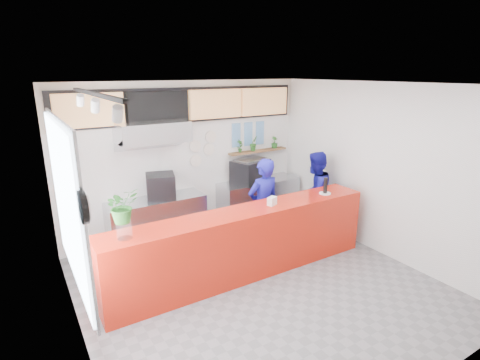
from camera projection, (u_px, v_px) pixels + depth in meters
name	position (u px, v px, depth m)	size (l,w,h in m)	color
floor	(258.00, 285.00, 5.74)	(5.00, 5.00, 0.00)	slate
ceiling	(261.00, 84.00, 4.90)	(5.00, 5.00, 0.00)	silver
wall_back	(188.00, 159.00, 7.37)	(5.00, 5.00, 0.00)	white
wall_left	(70.00, 231.00, 4.07)	(5.00, 5.00, 0.00)	white
wall_right	(377.00, 169.00, 6.58)	(5.00, 5.00, 0.00)	white
service_counter	(245.00, 243.00, 5.92)	(4.50, 0.60, 1.10)	#B81E0D
cream_band	(186.00, 102.00, 7.05)	(5.00, 0.02, 0.80)	beige
prep_bench	(157.00, 222.00, 7.01)	(1.80, 0.60, 0.90)	#B2B5BA
panini_oven	(161.00, 186.00, 6.88)	(0.51, 0.51, 0.46)	black
extraction_hood	(152.00, 132.00, 6.50)	(1.20, 0.70, 0.35)	#B2B5BA
hood_lip	(153.00, 143.00, 6.55)	(1.20, 0.70, 0.08)	#B2B5BA
right_bench	(259.00, 200.00, 8.17)	(1.80, 0.60, 0.90)	#B2B5BA
espresso_machine	(250.00, 171.00, 7.86)	(0.75, 0.53, 0.48)	black
espresso_tray	(250.00, 160.00, 7.80)	(0.63, 0.44, 0.06)	#ADAFB4
herb_shelf	(258.00, 151.00, 8.09)	(1.40, 0.18, 0.04)	brown
menu_board_far_left	(90.00, 110.00, 6.09)	(1.10, 0.10, 0.55)	tan
menu_board_mid_left	(158.00, 107.00, 6.68)	(1.10, 0.10, 0.55)	black
menu_board_mid_right	(215.00, 104.00, 7.26)	(1.10, 0.10, 0.55)	tan
menu_board_far_right	(264.00, 101.00, 7.84)	(1.10, 0.10, 0.55)	tan
soffit	(187.00, 105.00, 7.04)	(4.80, 0.04, 0.65)	black
window_pane	(67.00, 205.00, 4.27)	(0.04, 2.20, 1.90)	silver
window_frame	(69.00, 204.00, 4.28)	(0.03, 2.30, 2.00)	#B2B5BA
wall_clock_rim	(83.00, 207.00, 3.20)	(0.30, 0.30, 0.05)	black
wall_clock_face	(87.00, 206.00, 3.21)	(0.26, 0.26, 0.02)	white
track_rail	(94.00, 94.00, 3.86)	(0.05, 2.40, 0.04)	black
dec_plate_a	(195.00, 146.00, 7.35)	(0.24, 0.24, 0.03)	silver
dec_plate_b	(209.00, 149.00, 7.53)	(0.24, 0.24, 0.03)	silver
dec_plate_c	(196.00, 161.00, 7.43)	(0.24, 0.24, 0.03)	silver
dec_plate_d	(211.00, 137.00, 7.48)	(0.24, 0.24, 0.03)	silver
photo_frame_a	(236.00, 129.00, 7.76)	(0.20, 0.02, 0.25)	#598CBF
photo_frame_b	(248.00, 128.00, 7.91)	(0.20, 0.02, 0.25)	#598CBF
photo_frame_c	(260.00, 127.00, 8.06)	(0.20, 0.02, 0.25)	#598CBF
photo_frame_d	(236.00, 141.00, 7.83)	(0.20, 0.02, 0.25)	#598CBF
photo_frame_e	(248.00, 140.00, 7.98)	(0.20, 0.02, 0.25)	#598CBF
photo_frame_f	(260.00, 139.00, 8.13)	(0.20, 0.02, 0.25)	#598CBF
staff_center	(263.00, 206.00, 6.64)	(0.63, 0.41, 1.73)	navy
staff_right	(314.00, 193.00, 7.39)	(0.82, 0.63, 1.68)	navy
herb_a	(240.00, 146.00, 7.81)	(0.14, 0.10, 0.27)	#266322
herb_b	(254.00, 143.00, 7.98)	(0.18, 0.14, 0.32)	#266322
herb_d	(274.00, 142.00, 8.27)	(0.14, 0.13, 0.26)	#266322
glass_vase	(124.00, 230.00, 4.78)	(0.19, 0.19, 0.24)	silver
basil_vase	(122.00, 206.00, 4.69)	(0.40, 0.35, 0.45)	#266322
napkin_holder	(272.00, 201.00, 5.98)	(0.15, 0.10, 0.14)	silver
white_plate	(325.00, 193.00, 6.54)	(0.21, 0.21, 0.02)	silver
pepper_mill	(325.00, 185.00, 6.50)	(0.07, 0.07, 0.27)	black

